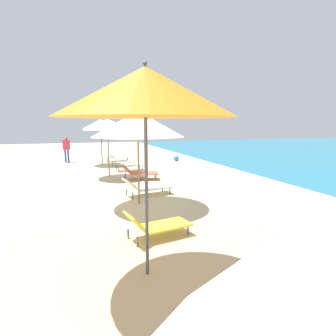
{
  "coord_description": "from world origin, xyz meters",
  "views": [
    {
      "loc": [
        -1.96,
        4.56,
        2.26
      ],
      "look_at": [
        0.28,
        11.33,
        1.14
      ],
      "focal_mm": 29.95,
      "sensor_mm": 36.0,
      "label": 1
    }
  ],
  "objects_px": {
    "lounger_third_shoreside": "(157,225)",
    "lounger_farthest_shoreside": "(117,157)",
    "lounger_farthest_inland": "(122,160)",
    "lounger_fourth_shoreside": "(147,187)",
    "umbrella_third": "(145,92)",
    "umbrella_farthest": "(101,124)",
    "person_walking_near": "(66,147)",
    "lounger_fifth_inland": "(139,172)",
    "lounger_fifth_shoreside": "(128,164)",
    "beach_ball": "(176,158)",
    "umbrella_fourth": "(138,124)",
    "umbrella_fifth": "(108,125)"
  },
  "relations": [
    {
      "from": "lounger_fifth_inland",
      "to": "beach_ball",
      "type": "xyz_separation_m",
      "value": [
        3.45,
        5.02,
        -0.14
      ]
    },
    {
      "from": "lounger_third_shoreside",
      "to": "lounger_fourth_shoreside",
      "type": "height_order",
      "value": "lounger_fourth_shoreside"
    },
    {
      "from": "lounger_fourth_shoreside",
      "to": "lounger_farthest_shoreside",
      "type": "distance_m",
      "value": 8.56
    },
    {
      "from": "umbrella_fifth",
      "to": "lounger_farthest_shoreside",
      "type": "bearing_deg",
      "value": 78.3
    },
    {
      "from": "lounger_farthest_inland",
      "to": "beach_ball",
      "type": "relative_size",
      "value": 3.92
    },
    {
      "from": "lounger_third_shoreside",
      "to": "person_walking_near",
      "type": "height_order",
      "value": "person_walking_near"
    },
    {
      "from": "lounger_farthest_shoreside",
      "to": "person_walking_near",
      "type": "distance_m",
      "value": 2.98
    },
    {
      "from": "lounger_fifth_inland",
      "to": "person_walking_near",
      "type": "bearing_deg",
      "value": 126.04
    },
    {
      "from": "umbrella_third",
      "to": "beach_ball",
      "type": "relative_size",
      "value": 9.29
    },
    {
      "from": "umbrella_third",
      "to": "lounger_fifth_inland",
      "type": "height_order",
      "value": "umbrella_third"
    },
    {
      "from": "lounger_fourth_shoreside",
      "to": "lounger_farthest_shoreside",
      "type": "bearing_deg",
      "value": 76.82
    },
    {
      "from": "umbrella_fifth",
      "to": "beach_ball",
      "type": "relative_size",
      "value": 7.6
    },
    {
      "from": "umbrella_fourth",
      "to": "umbrella_third",
      "type": "bearing_deg",
      "value": -100.57
    },
    {
      "from": "umbrella_fourth",
      "to": "lounger_farthest_inland",
      "type": "xyz_separation_m",
      "value": [
        0.71,
        7.44,
        -1.94
      ]
    },
    {
      "from": "lounger_farthest_shoreside",
      "to": "lounger_farthest_inland",
      "type": "bearing_deg",
      "value": -83.0
    },
    {
      "from": "lounger_farthest_shoreside",
      "to": "beach_ball",
      "type": "distance_m",
      "value": 3.65
    },
    {
      "from": "lounger_farthest_inland",
      "to": "umbrella_third",
      "type": "bearing_deg",
      "value": -106.02
    },
    {
      "from": "lounger_third_shoreside",
      "to": "lounger_farthest_inland",
      "type": "height_order",
      "value": "lounger_farthest_inland"
    },
    {
      "from": "beach_ball",
      "to": "umbrella_fifth",
      "type": "bearing_deg",
      "value": -138.92
    },
    {
      "from": "lounger_third_shoreside",
      "to": "lounger_farthest_shoreside",
      "type": "distance_m",
      "value": 11.94
    },
    {
      "from": "lounger_third_shoreside",
      "to": "lounger_fourth_shoreside",
      "type": "distance_m",
      "value": 3.41
    },
    {
      "from": "lounger_farthest_inland",
      "to": "umbrella_fifth",
      "type": "bearing_deg",
      "value": -118.53
    },
    {
      "from": "umbrella_farthest",
      "to": "person_walking_near",
      "type": "xyz_separation_m",
      "value": [
        -1.91,
        1.51,
        -1.33
      ]
    },
    {
      "from": "lounger_farthest_inland",
      "to": "beach_ball",
      "type": "distance_m",
      "value": 3.69
    },
    {
      "from": "umbrella_farthest",
      "to": "person_walking_near",
      "type": "bearing_deg",
      "value": 141.69
    },
    {
      "from": "umbrella_fifth",
      "to": "umbrella_farthest",
      "type": "distance_m",
      "value": 3.89
    },
    {
      "from": "lounger_third_shoreside",
      "to": "lounger_farthest_shoreside",
      "type": "height_order",
      "value": "lounger_third_shoreside"
    },
    {
      "from": "person_walking_near",
      "to": "umbrella_fifth",
      "type": "bearing_deg",
      "value": -144.3
    },
    {
      "from": "umbrella_third",
      "to": "umbrella_fourth",
      "type": "distance_m",
      "value": 3.83
    },
    {
      "from": "lounger_farthest_shoreside",
      "to": "lounger_fifth_shoreside",
      "type": "bearing_deg",
      "value": -82.35
    },
    {
      "from": "lounger_fourth_shoreside",
      "to": "lounger_farthest_inland",
      "type": "distance_m",
      "value": 6.53
    },
    {
      "from": "umbrella_fourth",
      "to": "lounger_fourth_shoreside",
      "type": "bearing_deg",
      "value": 63.4
    },
    {
      "from": "lounger_fifth_inland",
      "to": "umbrella_farthest",
      "type": "height_order",
      "value": "umbrella_farthest"
    },
    {
      "from": "umbrella_third",
      "to": "beach_ball",
      "type": "height_order",
      "value": "umbrella_third"
    },
    {
      "from": "umbrella_fourth",
      "to": "umbrella_farthest",
      "type": "height_order",
      "value": "umbrella_fourth"
    },
    {
      "from": "lounger_fourth_shoreside",
      "to": "umbrella_farthest",
      "type": "height_order",
      "value": "umbrella_farthest"
    },
    {
      "from": "lounger_third_shoreside",
      "to": "person_walking_near",
      "type": "relative_size",
      "value": 0.91
    },
    {
      "from": "person_walking_near",
      "to": "beach_ball",
      "type": "xyz_separation_m",
      "value": [
        6.39,
        -1.44,
        -0.76
      ]
    },
    {
      "from": "umbrella_fourth",
      "to": "lounger_farthest_shoreside",
      "type": "distance_m",
      "value": 9.7
    },
    {
      "from": "lounger_farthest_inland",
      "to": "lounger_fourth_shoreside",
      "type": "bearing_deg",
      "value": -101.08
    },
    {
      "from": "lounger_third_shoreside",
      "to": "person_walking_near",
      "type": "distance_m",
      "value": 12.59
    },
    {
      "from": "person_walking_near",
      "to": "lounger_fifth_inland",
      "type": "bearing_deg",
      "value": -138.7
    },
    {
      "from": "umbrella_third",
      "to": "umbrella_farthest",
      "type": "relative_size",
      "value": 1.2
    },
    {
      "from": "umbrella_third",
      "to": "umbrella_fourth",
      "type": "xyz_separation_m",
      "value": [
        0.7,
        3.74,
        -0.44
      ]
    },
    {
      "from": "lounger_third_shoreside",
      "to": "beach_ball",
      "type": "distance_m",
      "value": 11.83
    },
    {
      "from": "lounger_farthest_inland",
      "to": "lounger_fifth_shoreside",
      "type": "bearing_deg",
      "value": -97.02
    },
    {
      "from": "lounger_fourth_shoreside",
      "to": "umbrella_farthest",
      "type": "bearing_deg",
      "value": 83.83
    },
    {
      "from": "umbrella_farthest",
      "to": "person_walking_near",
      "type": "distance_m",
      "value": 2.77
    },
    {
      "from": "person_walking_near",
      "to": "lounger_farthest_inland",
      "type": "bearing_deg",
      "value": -114.62
    },
    {
      "from": "lounger_third_shoreside",
      "to": "beach_ball",
      "type": "bearing_deg",
      "value": 56.43
    }
  ]
}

